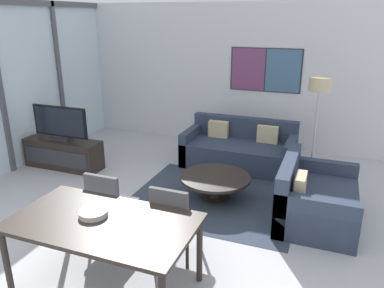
{
  "coord_description": "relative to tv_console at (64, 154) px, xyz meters",
  "views": [
    {
      "loc": [
        2.11,
        -1.62,
        2.53
      ],
      "look_at": [
        0.45,
        2.69,
        0.95
      ],
      "focal_mm": 35.0,
      "sensor_mm": 36.0,
      "label": 1
    }
  ],
  "objects": [
    {
      "name": "dining_chair_left",
      "position": [
        2.03,
        -1.66,
        0.24
      ],
      "size": [
        0.46,
        0.46,
        0.88
      ],
      "color": "#4C4C51",
      "rests_on": "ground_plane"
    },
    {
      "name": "area_rug",
      "position": [
        2.85,
        -0.2,
        -0.25
      ],
      "size": [
        2.36,
        1.99,
        0.01
      ],
      "color": "#333D4C",
      "rests_on": "ground_plane"
    },
    {
      "name": "dining_table",
      "position": [
        2.45,
        -2.38,
        0.42
      ],
      "size": [
        1.72,
        0.96,
        0.75
      ],
      "color": "black",
      "rests_on": "ground_plane"
    },
    {
      "name": "fruit_bowl",
      "position": [
        2.31,
        -2.33,
        0.52
      ],
      "size": [
        0.27,
        0.27,
        0.05
      ],
      "color": "#B7B2A8",
      "rests_on": "dining_table"
    },
    {
      "name": "coffee_table",
      "position": [
        2.85,
        -0.2,
        0.02
      ],
      "size": [
        1.01,
        1.01,
        0.35
      ],
      "color": "black",
      "rests_on": "ground_plane"
    },
    {
      "name": "dining_chair_centre",
      "position": [
        2.86,
        -1.71,
        0.24
      ],
      "size": [
        0.46,
        0.46,
        0.88
      ],
      "color": "#4C4C51",
      "rests_on": "ground_plane"
    },
    {
      "name": "wall_back",
      "position": [
        2.23,
        2.39,
        1.15
      ],
      "size": [
        6.92,
        0.09,
        2.8
      ],
      "color": "silver",
      "rests_on": "ground_plane"
    },
    {
      "name": "floor_lamp",
      "position": [
        4.08,
        1.11,
        1.16
      ],
      "size": [
        0.34,
        0.34,
        1.66
      ],
      "color": "#2D2D33",
      "rests_on": "ground_plane"
    },
    {
      "name": "tv_console",
      "position": [
        0.0,
        0.0,
        0.0
      ],
      "size": [
        1.39,
        0.44,
        0.5
      ],
      "color": "black",
      "rests_on": "ground_plane"
    },
    {
      "name": "television",
      "position": [
        -0.0,
        0.0,
        0.55
      ],
      "size": [
        1.06,
        0.2,
        0.6
      ],
      "color": "#2D2D33",
      "rests_on": "tv_console"
    },
    {
      "name": "sofa_side",
      "position": [
        4.19,
        -0.29,
        0.02
      ],
      "size": [
        0.95,
        1.39,
        0.79
      ],
      "rotation": [
        0.0,
        0.0,
        1.57
      ],
      "color": "#2D384C",
      "rests_on": "ground_plane"
    },
    {
      "name": "sofa_main",
      "position": [
        2.85,
        1.25,
        0.02
      ],
      "size": [
        1.92,
        0.95,
        0.79
      ],
      "color": "#2D384C",
      "rests_on": "ground_plane"
    }
  ]
}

